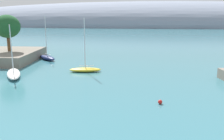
{
  "coord_description": "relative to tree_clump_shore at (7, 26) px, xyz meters",
  "views": [
    {
      "loc": [
        0.08,
        -12.02,
        10.66
      ],
      "look_at": [
        -3.0,
        28.47,
        1.33
      ],
      "focal_mm": 41.5,
      "sensor_mm": 36.0,
      "label": 1
    }
  ],
  "objects": [
    {
      "name": "tree_clump_shore",
      "position": [
        0.0,
        0.0,
        0.0
      ],
      "size": [
        5.46,
        5.46,
        7.77
      ],
      "color": "brown",
      "rests_on": "shore_outcrop"
    },
    {
      "name": "distant_ridge",
      "position": [
        51.15,
        142.96,
        -7.37
      ],
      "size": [
        392.08,
        74.8,
        35.15
      ],
      "primitive_type": "ellipsoid",
      "color": "gray",
      "rests_on": "ground"
    },
    {
      "name": "sailboat_white_near_shore",
      "position": [
        7.13,
        -13.74,
        -6.85
      ],
      "size": [
        5.28,
        7.94,
        8.52
      ],
      "rotation": [
        0.0,
        0.0,
        2.02
      ],
      "color": "white",
      "rests_on": "water"
    },
    {
      "name": "mooring_buoy_red",
      "position": [
        30.0,
        -24.99,
        -7.12
      ],
      "size": [
        0.51,
        0.51,
        0.51
      ],
      "primitive_type": "sphere",
      "color": "red",
      "rests_on": "water"
    },
    {
      "name": "sailboat_navy_outer_mooring",
      "position": [
        7.86,
        1.38,
        -6.82
      ],
      "size": [
        5.55,
        5.57,
        9.57
      ],
      "rotation": [
        0.0,
        0.0,
        2.35
      ],
      "color": "navy",
      "rests_on": "water"
    },
    {
      "name": "shore_outcrop",
      "position": [
        -0.59,
        -0.47,
        -6.33
      ],
      "size": [
        12.72,
        15.6,
        2.1
      ],
      "primitive_type": "cube",
      "color": "gray",
      "rests_on": "ground"
    },
    {
      "name": "sailboat_yellow_mid_mooring",
      "position": [
        18.37,
        -9.42,
        -6.88
      ],
      "size": [
        5.76,
        2.55,
        9.52
      ],
      "rotation": [
        0.0,
        0.0,
        3.24
      ],
      "color": "yellow",
      "rests_on": "water"
    }
  ]
}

